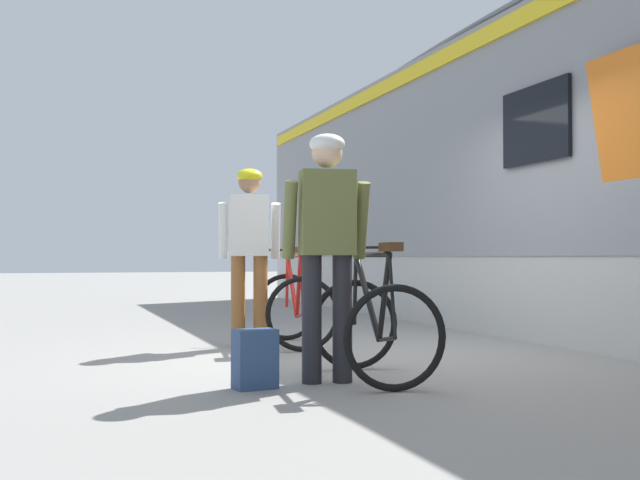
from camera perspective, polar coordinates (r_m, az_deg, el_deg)
ground_plane at (r=7.04m, az=5.35°, el=-8.53°), size 80.00×80.00×0.00m
cyclist_near_in_olive at (r=5.37m, az=0.53°, el=0.49°), size 0.64×0.37×1.76m
cyclist_far_in_white at (r=7.51m, az=-5.33°, el=-0.02°), size 0.65×0.40×1.76m
bicycle_near_black at (r=5.53m, az=4.02°, el=-6.32°), size 0.83×1.15×0.99m
bicycle_far_red at (r=7.63m, az=-1.94°, el=-4.95°), size 0.86×1.16×0.99m
backpack_on_platform at (r=5.19m, az=-4.91°, el=-8.89°), size 0.30×0.21×0.40m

